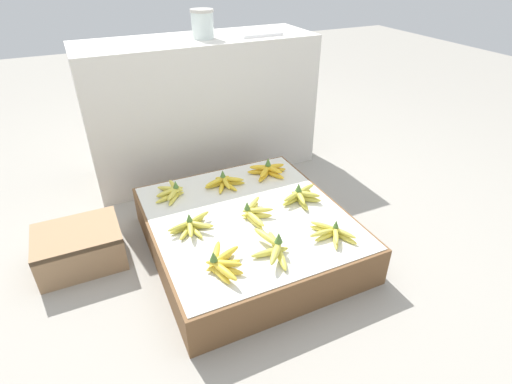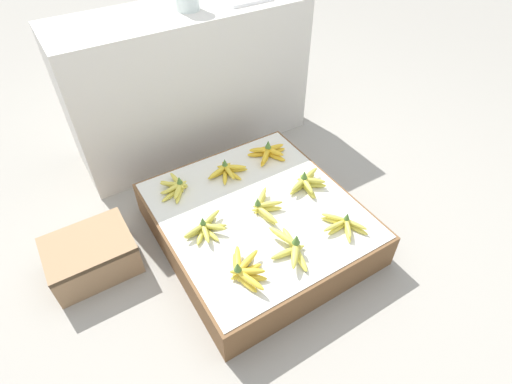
% 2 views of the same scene
% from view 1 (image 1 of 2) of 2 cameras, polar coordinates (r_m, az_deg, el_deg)
% --- Properties ---
extents(ground_plane, '(10.00, 10.00, 0.00)m').
position_cam_1_polar(ground_plane, '(2.05, -1.16, -7.91)').
color(ground_plane, gray).
extents(display_platform, '(0.92, 1.00, 0.20)m').
position_cam_1_polar(display_platform, '(1.99, -1.19, -5.71)').
color(display_platform, brown).
rests_on(display_platform, ground_plane).
extents(back_vendor_table, '(1.43, 0.47, 0.85)m').
position_cam_1_polar(back_vendor_table, '(2.64, -7.71, 11.89)').
color(back_vendor_table, beige).
rests_on(back_vendor_table, ground_plane).
extents(wooden_crate, '(0.39, 0.30, 0.18)m').
position_cam_1_polar(wooden_crate, '(2.08, -23.89, -7.21)').
color(wooden_crate, '#997551').
rests_on(wooden_crate, ground_plane).
extents(banana_bunch_front_left, '(0.17, 0.26, 0.10)m').
position_cam_1_polar(banana_bunch_front_left, '(1.63, -4.98, -10.08)').
color(banana_bunch_front_left, gold).
rests_on(banana_bunch_front_left, display_platform).
extents(banana_bunch_front_midleft, '(0.17, 0.27, 0.11)m').
position_cam_1_polar(banana_bunch_front_midleft, '(1.69, 2.60, -7.89)').
color(banana_bunch_front_midleft, gold).
rests_on(banana_bunch_front_midleft, display_platform).
extents(banana_bunch_front_midright, '(0.19, 0.21, 0.08)m').
position_cam_1_polar(banana_bunch_front_midright, '(1.81, 10.79, -5.81)').
color(banana_bunch_front_midright, '#DBCC4C').
rests_on(banana_bunch_front_midright, display_platform).
extents(banana_bunch_middle_left, '(0.22, 0.17, 0.09)m').
position_cam_1_polar(banana_bunch_middle_left, '(1.84, -9.15, -4.81)').
color(banana_bunch_middle_left, gold).
rests_on(banana_bunch_middle_left, display_platform).
extents(banana_bunch_middle_midleft, '(0.15, 0.24, 0.09)m').
position_cam_1_polar(banana_bunch_middle_midleft, '(1.90, -0.27, -2.97)').
color(banana_bunch_middle_midleft, '#DBCC4C').
rests_on(banana_bunch_middle_midleft, display_platform).
extents(banana_bunch_middle_midright, '(0.23, 0.17, 0.10)m').
position_cam_1_polar(banana_bunch_middle_midright, '(2.03, 6.41, -0.57)').
color(banana_bunch_middle_midright, gold).
rests_on(banana_bunch_middle_midright, display_platform).
extents(banana_bunch_back_left, '(0.16, 0.21, 0.09)m').
position_cam_1_polar(banana_bunch_back_left, '(2.11, -11.95, 0.02)').
color(banana_bunch_back_left, '#DBCC4C').
rests_on(banana_bunch_back_left, display_platform).
extents(banana_bunch_back_midleft, '(0.23, 0.16, 0.09)m').
position_cam_1_polar(banana_bunch_back_midleft, '(2.15, -4.57, 1.39)').
color(banana_bunch_back_midleft, gold).
rests_on(banana_bunch_back_midleft, display_platform).
extents(banana_bunch_back_midright, '(0.22, 0.17, 0.10)m').
position_cam_1_polar(banana_bunch_back_midright, '(2.25, 1.72, 3.10)').
color(banana_bunch_back_midright, gold).
rests_on(banana_bunch_back_midright, display_platform).
extents(glass_jar, '(0.13, 0.13, 0.16)m').
position_cam_1_polar(glass_jar, '(2.49, -7.65, 22.71)').
color(glass_jar, silver).
rests_on(glass_jar, back_vendor_table).
extents(foam_tray_white, '(0.26, 0.20, 0.02)m').
position_cam_1_polar(foam_tray_white, '(2.61, 0.13, 21.80)').
color(foam_tray_white, white).
rests_on(foam_tray_white, back_vendor_table).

